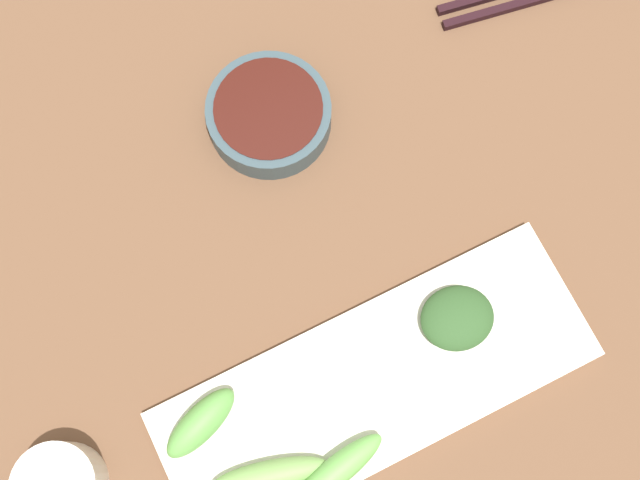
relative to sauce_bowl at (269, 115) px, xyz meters
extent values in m
cube|color=brown|center=(0.15, -0.03, -0.03)|extent=(2.10, 2.10, 0.02)
cylinder|color=#364B53|center=(0.00, 0.00, 0.00)|extent=(0.12, 0.12, 0.03)
cylinder|color=#3C140F|center=(0.00, 0.00, 0.00)|extent=(0.10, 0.10, 0.02)
cube|color=silver|center=(0.26, -0.03, -0.01)|extent=(0.13, 0.38, 0.01)
ellipsoid|color=#73A352|center=(0.29, -0.14, 0.00)|extent=(0.05, 0.10, 0.02)
ellipsoid|color=#6BB852|center=(0.31, -0.09, 0.01)|extent=(0.04, 0.09, 0.03)
ellipsoid|color=#60A54A|center=(0.23, -0.17, 0.01)|extent=(0.05, 0.08, 0.03)
ellipsoid|color=#2D5227|center=(0.25, 0.06, 0.01)|extent=(0.07, 0.07, 0.02)
camera|label=1|loc=(0.30, -0.10, 0.73)|focal=47.62mm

